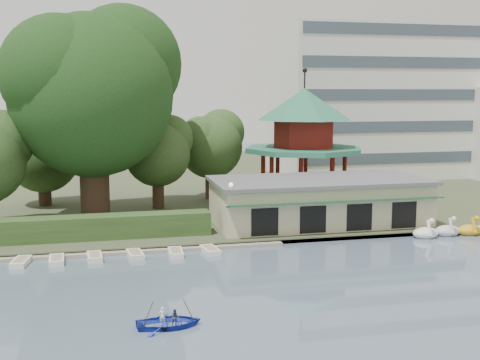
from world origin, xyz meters
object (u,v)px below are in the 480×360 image
object	(u,v)px
dock	(52,255)
big_tree	(94,85)
pavilion	(304,134)
boathouse	(319,200)
rowboat_with_passengers	(169,318)

from	to	relation	value
dock	big_tree	size ratio (longest dim) A/B	1.77
pavilion	big_tree	world-z (taller)	big_tree
dock	big_tree	distance (m)	16.78
boathouse	rowboat_with_passengers	xyz separation A→B (m)	(-15.33, -19.67, -1.89)
boathouse	dock	bearing A→B (deg)	-167.76
boathouse	rowboat_with_passengers	bearing A→B (deg)	-127.92
dock	rowboat_with_passengers	size ratio (longest dim) A/B	7.33
pavilion	boathouse	bearing A→B (deg)	-101.28
pavilion	rowboat_with_passengers	world-z (taller)	pavilion
pavilion	rowboat_with_passengers	size ratio (longest dim) A/B	2.91
boathouse	big_tree	distance (m)	22.19
dock	pavilion	distance (m)	29.14
dock	rowboat_with_passengers	xyz separation A→B (m)	(6.67, -14.90, 0.36)
pavilion	rowboat_with_passengers	bearing A→B (deg)	-120.26
dock	rowboat_with_passengers	world-z (taller)	rowboat_with_passengers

